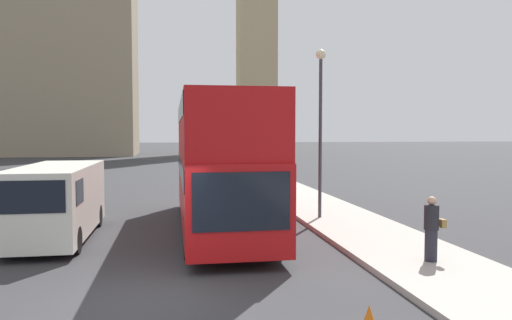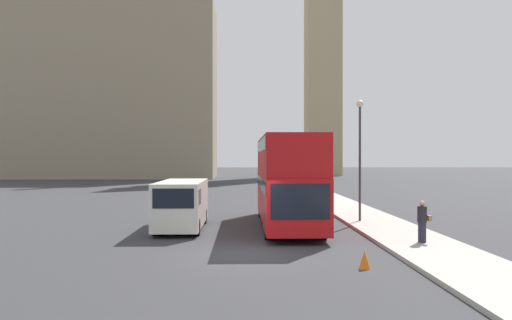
% 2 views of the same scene
% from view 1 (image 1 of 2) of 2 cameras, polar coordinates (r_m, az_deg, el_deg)
% --- Properties ---
extents(ground_plane, '(300.00, 300.00, 0.00)m').
position_cam_1_polar(ground_plane, '(10.21, -12.30, -15.36)').
color(ground_plane, '#333335').
extents(sidewalk_strip, '(3.09, 120.00, 0.15)m').
position_cam_1_polar(sidewalk_strip, '(11.83, 22.18, -12.55)').
color(sidewalk_strip, '#ADA89E').
rests_on(sidewalk_strip, ground_plane).
extents(building_block_distant, '(34.09, 12.17, 34.15)m').
position_cam_1_polar(building_block_distant, '(78.02, -26.44, 10.81)').
color(building_block_distant, gray).
rests_on(building_block_distant, ground_plane).
extents(red_double_decker_bus, '(2.56, 10.98, 4.28)m').
position_cam_1_polar(red_double_decker_bus, '(16.56, -4.23, 0.24)').
color(red_double_decker_bus, '#B71114').
rests_on(red_double_decker_bus, ground_plane).
extents(white_van, '(2.01, 5.83, 2.23)m').
position_cam_1_polar(white_van, '(16.07, -21.86, -4.30)').
color(white_van, silver).
rests_on(white_van, ground_plane).
extents(pedestrian, '(0.51, 0.35, 1.56)m').
position_cam_1_polar(pedestrian, '(12.74, 19.44, -7.42)').
color(pedestrian, '#23232D').
rests_on(pedestrian, sidewalk_strip).
extents(street_lamp, '(0.36, 0.36, 6.05)m').
position_cam_1_polar(street_lamp, '(18.16, 7.38, 5.86)').
color(street_lamp, '#38383D').
rests_on(street_lamp, sidewalk_strip).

